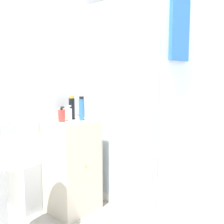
{
  "coord_description": "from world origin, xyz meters",
  "views": [
    {
      "loc": [
        -1.12,
        -0.44,
        1.28
      ],
      "look_at": [
        0.59,
        1.11,
        0.98
      ],
      "focal_mm": 42.0,
      "sensor_mm": 36.0,
      "label": 1
    }
  ],
  "objects_px": {
    "lotion_bottle_white": "(69,114)",
    "soap_dispenser": "(62,116)",
    "shampoo_bottle_tall_black": "(72,108)",
    "shampoo_bottle_blue": "(82,109)",
    "sink": "(15,165)"
  },
  "relations": [
    {
      "from": "soap_dispenser",
      "to": "shampoo_bottle_tall_black",
      "type": "xyz_separation_m",
      "value": [
        0.16,
        0.06,
        0.05
      ]
    },
    {
      "from": "shampoo_bottle_tall_black",
      "to": "lotion_bottle_white",
      "type": "xyz_separation_m",
      "value": [
        -0.06,
        -0.03,
        -0.05
      ]
    },
    {
      "from": "soap_dispenser",
      "to": "shampoo_bottle_blue",
      "type": "xyz_separation_m",
      "value": [
        0.17,
        -0.08,
        0.05
      ]
    },
    {
      "from": "lotion_bottle_white",
      "to": "soap_dispenser",
      "type": "bearing_deg",
      "value": -165.83
    },
    {
      "from": "shampoo_bottle_tall_black",
      "to": "shampoo_bottle_blue",
      "type": "relative_size",
      "value": 1.01
    },
    {
      "from": "shampoo_bottle_blue",
      "to": "lotion_bottle_white",
      "type": "relative_size",
      "value": 1.59
    },
    {
      "from": "soap_dispenser",
      "to": "lotion_bottle_white",
      "type": "bearing_deg",
      "value": 14.17
    },
    {
      "from": "shampoo_bottle_tall_black",
      "to": "shampoo_bottle_blue",
      "type": "height_order",
      "value": "shampoo_bottle_tall_black"
    },
    {
      "from": "soap_dispenser",
      "to": "shampoo_bottle_tall_black",
      "type": "height_order",
      "value": "shampoo_bottle_tall_black"
    },
    {
      "from": "sink",
      "to": "shampoo_bottle_tall_black",
      "type": "relative_size",
      "value": 4.22
    },
    {
      "from": "soap_dispenser",
      "to": "shampoo_bottle_blue",
      "type": "relative_size",
      "value": 0.62
    },
    {
      "from": "soap_dispenser",
      "to": "shampoo_bottle_blue",
      "type": "distance_m",
      "value": 0.2
    },
    {
      "from": "soap_dispenser",
      "to": "shampoo_bottle_tall_black",
      "type": "relative_size",
      "value": 0.62
    },
    {
      "from": "shampoo_bottle_blue",
      "to": "sink",
      "type": "bearing_deg",
      "value": -172.71
    },
    {
      "from": "shampoo_bottle_tall_black",
      "to": "soap_dispenser",
      "type": "bearing_deg",
      "value": -161.01
    }
  ]
}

